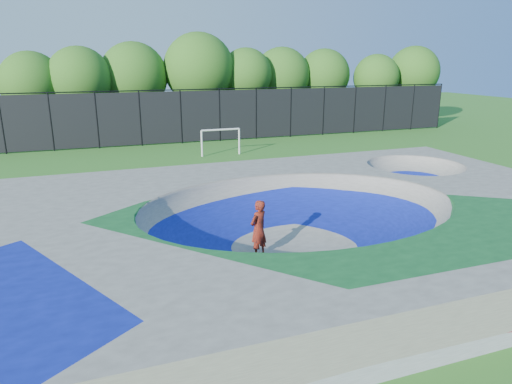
% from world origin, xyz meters
% --- Properties ---
extents(ground, '(120.00, 120.00, 0.00)m').
position_xyz_m(ground, '(0.00, 0.00, 0.00)').
color(ground, '#29661C').
rests_on(ground, ground).
extents(skate_deck, '(22.00, 14.00, 1.50)m').
position_xyz_m(skate_deck, '(0.00, 0.00, 0.75)').
color(skate_deck, gray).
rests_on(skate_deck, ground).
extents(skater, '(0.83, 0.75, 1.91)m').
position_xyz_m(skater, '(-1.71, -0.54, 0.96)').
color(skater, red).
rests_on(skater, ground).
extents(skateboard, '(0.79, 0.55, 0.05)m').
position_xyz_m(skateboard, '(-1.71, -0.54, 0.03)').
color(skateboard, black).
rests_on(skateboard, ground).
extents(soccer_goal, '(2.69, 0.12, 1.77)m').
position_xyz_m(soccer_goal, '(1.56, 15.62, 1.22)').
color(soccer_goal, silver).
rests_on(soccer_goal, ground).
extents(fence, '(48.09, 0.09, 4.04)m').
position_xyz_m(fence, '(0.00, 21.00, 2.10)').
color(fence, black).
rests_on(fence, ground).
extents(treeline, '(51.94, 6.98, 8.39)m').
position_xyz_m(treeline, '(1.81, 25.81, 4.88)').
color(treeline, '#4C3026').
rests_on(treeline, ground).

